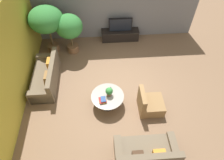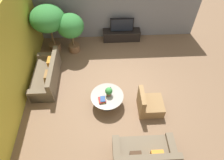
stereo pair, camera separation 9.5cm
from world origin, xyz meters
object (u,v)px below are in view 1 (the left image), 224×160
(couch_near_entry, at_px, (146,153))
(armchair_wicker, at_px, (149,104))
(television, at_px, (120,25))
(media_console, at_px, (120,35))
(potted_palm_tall, at_px, (46,20))
(coffee_table, at_px, (108,98))
(potted_plant_tabletop, at_px, (109,91))
(couch_by_wall, at_px, (46,77))
(potted_palm_corner, at_px, (69,28))

(couch_near_entry, relative_size, armchair_wicker, 1.99)
(television, xyz_separation_m, couch_near_entry, (0.18, -5.42, -0.49))
(media_console, distance_m, armchair_wicker, 3.87)
(television, xyz_separation_m, potted_palm_tall, (-2.93, -0.55, 0.69))
(couch_near_entry, height_order, potted_palm_tall, potted_palm_tall)
(coffee_table, height_order, potted_plant_tabletop, potted_plant_tabletop)
(couch_by_wall, relative_size, potted_plant_tabletop, 6.48)
(couch_by_wall, distance_m, potted_palm_tall, 2.18)
(media_console, bearing_deg, television, -90.00)
(potted_plant_tabletop, bearing_deg, potted_palm_tall, 127.05)
(couch_by_wall, distance_m, couch_near_entry, 4.37)
(coffee_table, relative_size, armchair_wicker, 1.26)
(television, bearing_deg, couch_by_wall, -141.22)
(potted_palm_tall, bearing_deg, couch_near_entry, -57.50)
(coffee_table, bearing_deg, media_console, 77.75)
(couch_near_entry, distance_m, potted_palm_tall, 5.90)
(television, xyz_separation_m, coffee_table, (-0.77, -3.53, -0.45))
(potted_palm_tall, bearing_deg, coffee_table, -54.14)
(couch_near_entry, relative_size, potted_palm_corner, 1.00)
(potted_plant_tabletop, bearing_deg, potted_palm_corner, 116.13)
(couch_by_wall, xyz_separation_m, couch_near_entry, (3.13, -3.05, -0.00))
(couch_near_entry, height_order, potted_plant_tabletop, couch_near_entry)
(media_console, height_order, couch_by_wall, couch_by_wall)
(coffee_table, xyz_separation_m, couch_by_wall, (-2.19, 1.16, -0.04))
(television, bearing_deg, potted_plant_tabletop, -101.48)
(potted_palm_corner, bearing_deg, television, 17.78)
(couch_by_wall, height_order, armchair_wicker, armchair_wicker)
(couch_near_entry, height_order, armchair_wicker, armchair_wicker)
(couch_by_wall, xyz_separation_m, potted_palm_corner, (0.87, 1.70, 0.89))
(television, xyz_separation_m, potted_palm_corner, (-2.09, -0.67, 0.41))
(television, height_order, potted_palm_corner, potted_palm_corner)
(potted_palm_corner, height_order, potted_plant_tabletop, potted_palm_corner)
(television, height_order, coffee_table, television)
(media_console, relative_size, potted_palm_corner, 0.98)
(media_console, relative_size, potted_palm_tall, 0.84)
(armchair_wicker, distance_m, potted_plant_tabletop, 1.39)
(media_console, height_order, television, television)
(armchair_wicker, bearing_deg, media_console, 8.80)
(coffee_table, bearing_deg, armchair_wicker, -12.21)
(media_console, bearing_deg, armchair_wicker, -81.20)
(television, relative_size, potted_palm_tall, 0.51)
(potted_palm_tall, height_order, potted_palm_corner, potted_palm_tall)
(couch_near_entry, bearing_deg, armchair_wicker, -104.50)
(media_console, xyz_separation_m, potted_plant_tabletop, (-0.71, -3.48, 0.38))
(potted_palm_tall, bearing_deg, couch_by_wall, -90.90)
(couch_near_entry, bearing_deg, coffee_table, -63.38)
(television, xyz_separation_m, potted_plant_tabletop, (-0.71, -3.48, -0.14))
(television, distance_m, couch_by_wall, 3.82)
(coffee_table, xyz_separation_m, couch_near_entry, (0.95, -1.89, -0.04))
(coffee_table, bearing_deg, potted_palm_tall, 125.86)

